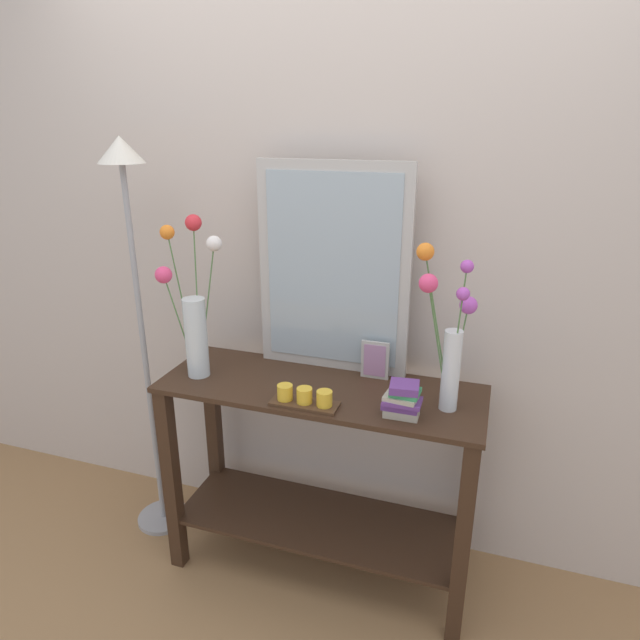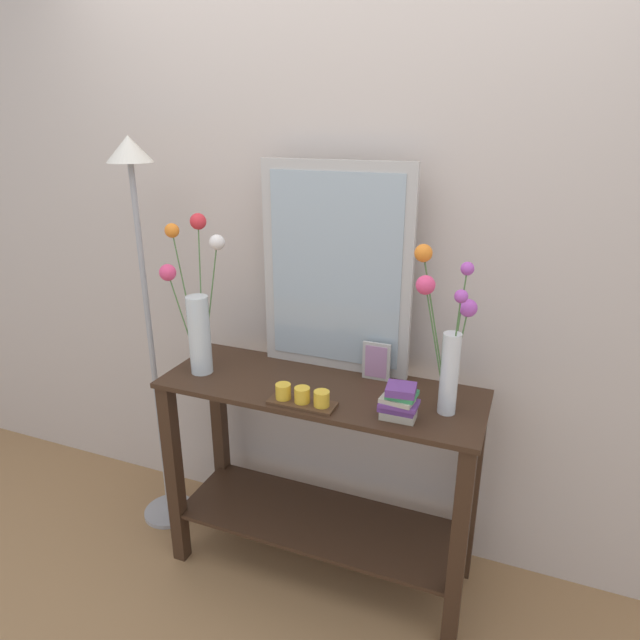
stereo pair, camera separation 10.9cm
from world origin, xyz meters
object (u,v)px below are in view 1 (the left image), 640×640
Objects in this scene: console_table at (320,462)px; tall_vase_left at (193,314)px; book_stack at (402,400)px; picture_frame_small at (375,360)px; vase_right at (449,335)px; candle_tray at (305,398)px; mirror_leaning at (333,270)px; floor_lamp at (136,282)px.

tall_vase_left reaches higher than console_table.
book_stack is (0.33, -0.12, 0.40)m from console_table.
console_table is at bearing -141.90° from picture_frame_small.
console_table is at bearing 177.65° from vase_right.
vase_right is at bearing -2.35° from console_table.
candle_tray is 1.60× the size of picture_frame_small.
mirror_leaning is 0.51m from candle_tray.
vase_right is at bearing 1.66° from tall_vase_left.
mirror_leaning is at bearing 166.10° from picture_frame_small.
mirror_leaning is 5.37× the size of picture_frame_small.
mirror_leaning is 0.81m from floor_lamp.
console_table is 5.07× the size of candle_tray.
book_stack is 1.18m from floor_lamp.
mirror_leaning is at bearing 156.50° from vase_right.
book_stack is at bearing -19.95° from console_table.
floor_lamp is at bearing 164.94° from tall_vase_left.
mirror_leaning is 1.32× the size of tall_vase_left.
vase_right is at bearing 16.22° from candle_tray.
vase_right is at bearing 38.81° from book_stack.
picture_frame_small is 1.02m from floor_lamp.
vase_right is (0.96, 0.03, 0.02)m from tall_vase_left.
picture_frame_small reaches higher than book_stack.
candle_tray is 1.84× the size of book_stack.
candle_tray is (-0.47, -0.14, -0.25)m from vase_right.
floor_lamp is at bearing 177.52° from vase_right.
tall_vase_left is at bearing -15.06° from floor_lamp.
floor_lamp reaches higher than tall_vase_left.
mirror_leaning is 6.17× the size of book_stack.
vase_right is (0.47, -0.21, -0.13)m from mirror_leaning.
tall_vase_left is 0.35× the size of floor_lamp.
console_table is 0.70× the size of floor_lamp.
picture_frame_small is at bearing 150.79° from vase_right.
tall_vase_left is at bearing -178.34° from vase_right.
vase_right reaches higher than console_table.
console_table is 0.47m from picture_frame_small.
mirror_leaning is at bearing 10.71° from floor_lamp.
console_table is at bearing 160.05° from book_stack.
tall_vase_left is 0.86m from book_stack.
mirror_leaning is (-0.01, 0.19, 0.74)m from console_table.
tall_vase_left is 0.55m from candle_tray.
vase_right is 4.42× the size of book_stack.
mirror_leaning reaches higher than book_stack.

